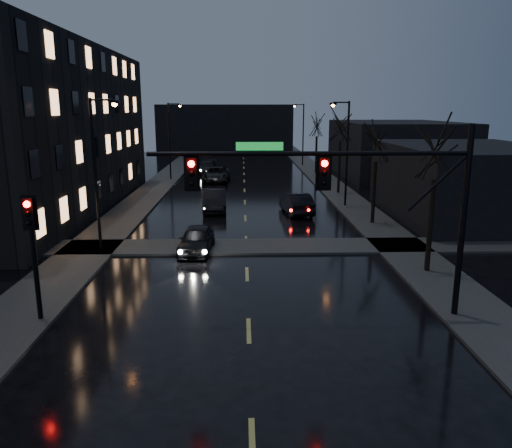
{
  "coord_description": "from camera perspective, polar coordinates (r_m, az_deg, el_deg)",
  "views": [
    {
      "loc": [
        -0.19,
        -7.95,
        7.52
      ],
      "look_at": [
        0.32,
        10.52,
        3.2
      ],
      "focal_mm": 35.0,
      "sensor_mm": 36.0,
      "label": 1
    }
  ],
  "objects": [
    {
      "name": "sidewalk_left",
      "position": [
        44.38,
        -12.37,
        3.18
      ],
      "size": [
        3.0,
        140.0,
        0.12
      ],
      "primitive_type": "cube",
      "color": "#2D2D2B",
      "rests_on": "ground"
    },
    {
      "name": "sidewalk_right",
      "position": [
        44.45,
        9.74,
        3.31
      ],
      "size": [
        3.0,
        140.0,
        0.12
      ],
      "primitive_type": "cube",
      "color": "#2D2D2B",
      "rests_on": "ground"
    },
    {
      "name": "sidewalk_cross",
      "position": [
        27.48,
        -1.13,
        -2.59
      ],
      "size": [
        40.0,
        3.0,
        0.12
      ],
      "primitive_type": "cube",
      "color": "#2D2D2B",
      "rests_on": "ground"
    },
    {
      "name": "apartment_block",
      "position": [
        41.33,
        -25.21,
        9.83
      ],
      "size": [
        12.0,
        30.0,
        12.0
      ],
      "primitive_type": "cube",
      "color": "black",
      "rests_on": "ground"
    },
    {
      "name": "commercial_right_near",
      "position": [
        37.73,
        23.08,
        4.47
      ],
      "size": [
        10.0,
        14.0,
        5.0
      ],
      "primitive_type": "cube",
      "color": "black",
      "rests_on": "ground"
    },
    {
      "name": "commercial_right_far",
      "position": [
        58.7,
        15.62,
        8.27
      ],
      "size": [
        12.0,
        18.0,
        6.0
      ],
      "primitive_type": "cube",
      "color": "black",
      "rests_on": "ground"
    },
    {
      "name": "far_block",
      "position": [
        86.07,
        -3.51,
        10.8
      ],
      "size": [
        22.0,
        10.0,
        8.0
      ],
      "primitive_type": "cube",
      "color": "black",
      "rests_on": "ground"
    },
    {
      "name": "signal_mast",
      "position": [
        17.62,
        11.71,
        4.23
      ],
      "size": [
        11.11,
        0.41,
        7.0
      ],
      "color": "black",
      "rests_on": "ground"
    },
    {
      "name": "signal_pole_left",
      "position": [
        19.0,
        -24.18,
        -1.75
      ],
      "size": [
        0.35,
        0.41,
        4.53
      ],
      "color": "black",
      "rests_on": "ground"
    },
    {
      "name": "tree_near",
      "position": [
        23.6,
        20.03,
        9.22
      ],
      "size": [
        3.52,
        3.52,
        8.08
      ],
      "color": "black",
      "rests_on": "ground"
    },
    {
      "name": "tree_mid_a",
      "position": [
        33.13,
        13.66,
        9.87
      ],
      "size": [
        3.3,
        3.3,
        7.58
      ],
      "color": "black",
      "rests_on": "ground"
    },
    {
      "name": "tree_mid_b",
      "position": [
        44.79,
        9.69,
        11.82
      ],
      "size": [
        3.74,
        3.74,
        8.59
      ],
      "color": "black",
      "rests_on": "ground"
    },
    {
      "name": "tree_far",
      "position": [
        58.6,
        7.0,
        11.64
      ],
      "size": [
        3.43,
        3.43,
        7.88
      ],
      "color": "black",
      "rests_on": "ground"
    },
    {
      "name": "streetlight_l_near",
      "position": [
        27.12,
        -17.51,
        6.75
      ],
      "size": [
        1.53,
        0.28,
        8.0
      ],
      "color": "black",
      "rests_on": "ground"
    },
    {
      "name": "streetlight_l_far",
      "position": [
        53.53,
        -9.66,
        10.04
      ],
      "size": [
        1.53,
        0.28,
        8.0
      ],
      "color": "black",
      "rests_on": "ground"
    },
    {
      "name": "streetlight_r_mid",
      "position": [
        38.83,
        10.09,
        8.91
      ],
      "size": [
        1.53,
        0.28,
        8.0
      ],
      "color": "black",
      "rests_on": "ground"
    },
    {
      "name": "streetlight_r_far",
      "position": [
        66.46,
        5.23,
        10.74
      ],
      "size": [
        1.53,
        0.28,
        8.0
      ],
      "color": "black",
      "rests_on": "ground"
    },
    {
      "name": "oncoming_car_a",
      "position": [
        26.66,
        -6.82,
        -1.76
      ],
      "size": [
        1.91,
        4.2,
        1.4
      ],
      "primitive_type": "imported",
      "rotation": [
        0.0,
        0.0,
        -0.06
      ],
      "color": "black",
      "rests_on": "ground"
    },
    {
      "name": "oncoming_car_b",
      "position": [
        37.25,
        -4.76,
        2.71
      ],
      "size": [
        1.91,
        4.88,
        1.58
      ],
      "primitive_type": "imported",
      "rotation": [
        0.0,
        0.0,
        0.05
      ],
      "color": "black",
      "rests_on": "ground"
    },
    {
      "name": "oncoming_car_c",
      "position": [
        52.05,
        -4.53,
        5.67
      ],
      "size": [
        2.74,
        5.62,
        1.54
      ],
      "primitive_type": "imported",
      "rotation": [
        0.0,
        0.0,
        -0.03
      ],
      "color": "black",
      "rests_on": "ground"
    },
    {
      "name": "oncoming_car_d",
      "position": [
        58.73,
        -5.6,
        6.47
      ],
      "size": [
        2.35,
        5.18,
        1.47
      ],
      "primitive_type": "imported",
      "rotation": [
        0.0,
        0.0,
        -0.06
      ],
      "color": "black",
      "rests_on": "ground"
    },
    {
      "name": "lead_car",
      "position": [
        36.2,
        4.63,
        2.38
      ],
      "size": [
        2.26,
        4.87,
        1.55
      ],
      "primitive_type": "imported",
      "rotation": [
        0.0,
        0.0,
        3.28
      ],
      "color": "black",
      "rests_on": "ground"
    }
  ]
}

